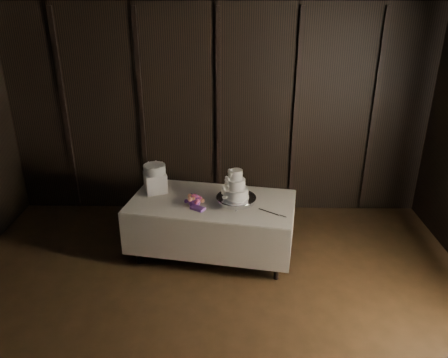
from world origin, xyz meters
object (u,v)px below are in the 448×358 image
at_px(bouquet, 194,200).
at_px(small_cake, 155,169).
at_px(box_pedestal, 155,182).
at_px(display_table, 212,225).
at_px(wedding_cake, 234,187).
at_px(cake_stand, 236,200).

bearing_deg(bouquet, small_cake, 143.86).
height_order(box_pedestal, small_cake, small_cake).
height_order(display_table, wedding_cake, wedding_cake).
bearing_deg(cake_stand, small_cake, 161.40).
relative_size(display_table, box_pedestal, 8.24).
distance_m(cake_stand, wedding_cake, 0.19).
distance_m(wedding_cake, small_cake, 1.06).
distance_m(cake_stand, small_cake, 1.11).
height_order(display_table, box_pedestal, box_pedestal).
height_order(wedding_cake, bouquet, wedding_cake).
relative_size(wedding_cake, bouquet, 0.94).
bearing_deg(display_table, cake_stand, -4.91).
distance_m(wedding_cake, bouquet, 0.50).
bearing_deg(wedding_cake, display_table, 140.69).
bearing_deg(display_table, wedding_cake, -9.07).
relative_size(display_table, cake_stand, 4.42).
distance_m(display_table, box_pedestal, 0.90).
relative_size(display_table, small_cake, 7.82).
bearing_deg(bouquet, wedding_cake, 2.72).
height_order(display_table, cake_stand, cake_stand).
xyz_separation_m(display_table, wedding_cake, (0.27, -0.09, 0.57)).
distance_m(cake_stand, box_pedestal, 1.08).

